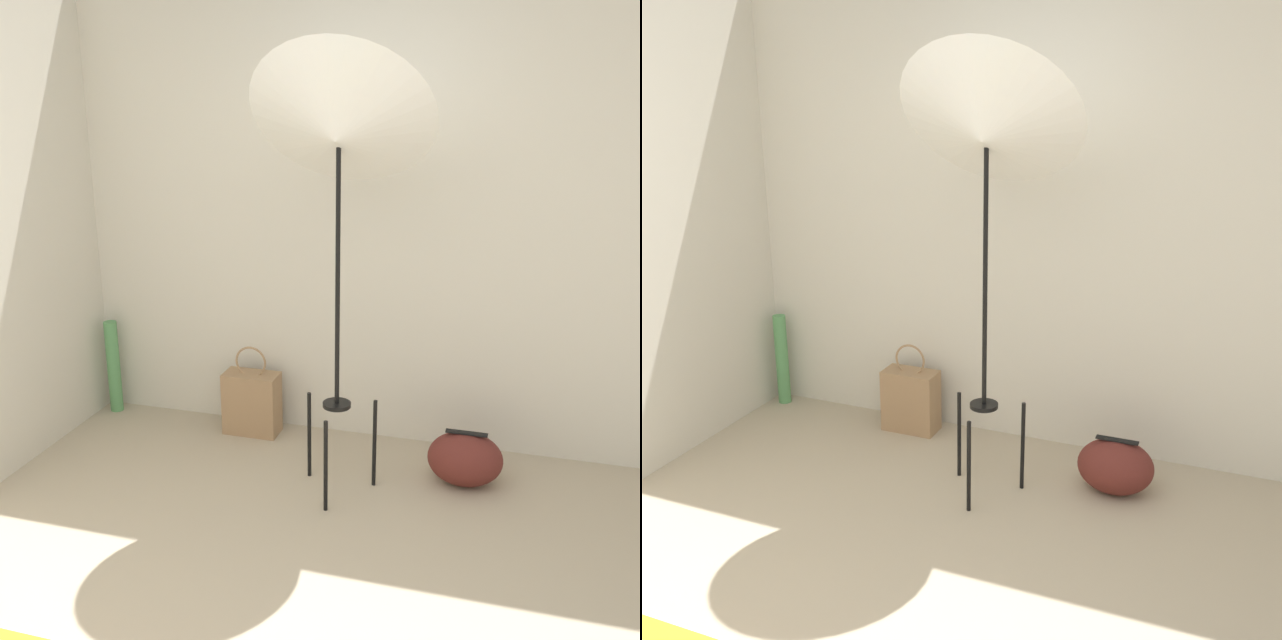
% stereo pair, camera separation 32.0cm
% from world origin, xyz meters
% --- Properties ---
extents(wall_back, '(8.00, 0.05, 2.60)m').
position_xyz_m(wall_back, '(0.00, 2.52, 1.30)').
color(wall_back, beige).
rests_on(wall_back, ground_plane).
extents(photo_umbrella, '(0.84, 0.68, 2.12)m').
position_xyz_m(photo_umbrella, '(-0.07, 1.84, 1.73)').
color(photo_umbrella, black).
rests_on(photo_umbrella, ground_plane).
extents(tote_bag, '(0.31, 0.16, 0.52)m').
position_xyz_m(tote_bag, '(-0.71, 2.34, 0.19)').
color(tote_bag, '#9E7A56').
rests_on(tote_bag, ground_plane).
extents(duffel_bag, '(0.38, 0.28, 0.29)m').
position_xyz_m(duffel_bag, '(0.53, 2.08, 0.14)').
color(duffel_bag, '#5B231E').
rests_on(duffel_bag, ground_plane).
extents(paper_roll, '(0.08, 0.08, 0.57)m').
position_xyz_m(paper_roll, '(-1.63, 2.39, 0.29)').
color(paper_roll, '#56995B').
rests_on(paper_roll, ground_plane).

